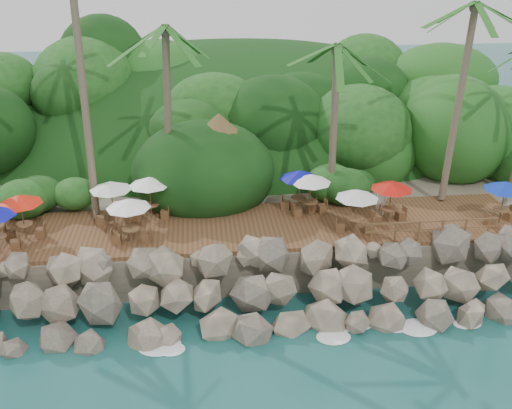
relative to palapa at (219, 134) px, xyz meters
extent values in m
plane|color=#19514F|center=(1.52, -9.62, -5.79)|extent=(140.00, 140.00, 0.00)
cube|color=gray|center=(1.52, 6.38, -4.74)|extent=(32.00, 25.20, 2.10)
ellipsoid|color=#143811|center=(1.52, 13.88, -5.79)|extent=(44.80, 28.00, 15.40)
cube|color=brown|center=(1.52, -3.62, -3.59)|extent=(26.00, 5.00, 0.20)
ellipsoid|color=white|center=(-7.48, -9.32, -5.76)|extent=(1.20, 0.80, 0.06)
ellipsoid|color=white|center=(-4.48, -9.32, -5.76)|extent=(1.20, 0.80, 0.06)
ellipsoid|color=white|center=(-1.48, -9.32, -5.76)|extent=(1.20, 0.80, 0.06)
ellipsoid|color=white|center=(1.52, -9.32, -5.76)|extent=(1.20, 0.80, 0.06)
ellipsoid|color=white|center=(4.52, -9.32, -5.76)|extent=(1.20, 0.80, 0.06)
ellipsoid|color=white|center=(7.52, -9.32, -5.76)|extent=(1.20, 0.80, 0.06)
ellipsoid|color=white|center=(10.52, -9.32, -5.76)|extent=(1.20, 0.80, 0.06)
cylinder|color=brown|center=(-6.33, -0.92, 3.30)|extent=(0.63, 2.86, 13.42)
cylinder|color=brown|center=(-2.54, -0.19, 0.97)|extent=(0.84, 0.86, 8.92)
ellipsoid|color=#23601E|center=(-2.54, -0.19, 5.42)|extent=(6.00, 6.00, 2.40)
cylinder|color=brown|center=(5.69, -1.15, 0.54)|extent=(0.62, 0.59, 8.06)
ellipsoid|color=#23601E|center=(5.69, -1.15, 4.56)|extent=(6.00, 6.00, 2.40)
cylinder|color=brown|center=(12.03, -1.11, 1.44)|extent=(1.40, 1.68, 9.80)
ellipsoid|color=#23601E|center=(12.03, -1.11, 6.37)|extent=(6.00, 6.00, 2.40)
cylinder|color=brown|center=(-1.40, -1.40, -2.29)|extent=(0.16, 0.16, 2.40)
cylinder|color=brown|center=(1.40, -1.40, -2.29)|extent=(0.16, 0.16, 2.40)
cylinder|color=brown|center=(-1.40, 1.40, -2.29)|extent=(0.16, 0.16, 2.40)
cylinder|color=brown|center=(1.40, 1.40, -2.29)|extent=(0.16, 0.16, 2.40)
cone|color=brown|center=(0.00, 0.00, 0.01)|extent=(4.87, 4.87, 2.20)
cylinder|color=brown|center=(-4.29, -4.79, -3.13)|extent=(0.08, 0.08, 0.71)
cylinder|color=brown|center=(-4.29, -4.79, -2.77)|extent=(0.81, 0.81, 0.05)
cylinder|color=brown|center=(-4.29, -4.79, -2.43)|extent=(0.05, 0.05, 2.11)
cone|color=white|center=(-4.29, -4.79, -1.52)|extent=(2.01, 2.01, 0.43)
cube|color=brown|center=(-4.96, -4.75, -3.27)|extent=(0.43, 0.43, 0.44)
cube|color=brown|center=(-3.62, -4.83, -3.27)|extent=(0.43, 0.43, 0.44)
cylinder|color=brown|center=(-9.19, -3.84, -3.13)|extent=(0.08, 0.08, 0.71)
cylinder|color=brown|center=(-9.19, -3.84, -2.77)|extent=(0.81, 0.81, 0.05)
cylinder|color=brown|center=(-9.19, -3.84, -2.43)|extent=(0.05, 0.05, 2.11)
cone|color=red|center=(-9.19, -3.84, -1.52)|extent=(2.01, 2.01, 0.43)
cube|color=brown|center=(-9.86, -3.88, -3.27)|extent=(0.42, 0.42, 0.44)
cube|color=brown|center=(-8.52, -3.81, -3.27)|extent=(0.42, 0.42, 0.44)
cylinder|color=brown|center=(4.31, -2.72, -3.13)|extent=(0.08, 0.08, 0.71)
cylinder|color=brown|center=(4.31, -2.72, -2.77)|extent=(0.81, 0.81, 0.05)
cylinder|color=brown|center=(4.31, -2.72, -2.43)|extent=(0.05, 0.05, 2.11)
cone|color=white|center=(4.31, -2.72, -1.52)|extent=(2.01, 2.01, 0.43)
cube|color=brown|center=(3.65, -2.84, -3.27)|extent=(0.47, 0.47, 0.44)
cube|color=brown|center=(4.97, -2.59, -3.27)|extent=(0.47, 0.47, 0.44)
cylinder|color=brown|center=(6.07, -4.82, -3.13)|extent=(0.08, 0.08, 0.71)
cylinder|color=brown|center=(6.07, -4.82, -2.77)|extent=(0.81, 0.81, 0.05)
cylinder|color=brown|center=(6.07, -4.82, -2.43)|extent=(0.05, 0.05, 2.11)
cone|color=silver|center=(6.07, -4.82, -1.52)|extent=(2.01, 2.01, 0.43)
cube|color=brown|center=(5.41, -4.67, -3.27)|extent=(0.48, 0.48, 0.44)
cube|color=brown|center=(6.72, -4.98, -3.27)|extent=(0.48, 0.48, 0.44)
cylinder|color=brown|center=(7.98, -3.94, -3.13)|extent=(0.08, 0.08, 0.71)
cylinder|color=brown|center=(7.98, -3.94, -2.77)|extent=(0.81, 0.81, 0.05)
cylinder|color=brown|center=(7.98, -3.94, -2.43)|extent=(0.05, 0.05, 2.11)
cone|color=red|center=(7.98, -3.94, -1.52)|extent=(2.01, 2.01, 0.43)
cube|color=brown|center=(7.33, -4.09, -3.27)|extent=(0.48, 0.48, 0.44)
cube|color=brown|center=(8.64, -3.79, -3.27)|extent=(0.48, 0.48, 0.44)
cube|color=brown|center=(-9.38, -4.89, -3.27)|extent=(0.47, 0.47, 0.44)
cylinder|color=brown|center=(13.32, -4.60, -3.13)|extent=(0.08, 0.08, 0.71)
cylinder|color=brown|center=(13.32, -4.60, -2.77)|extent=(0.81, 0.81, 0.05)
cylinder|color=brown|center=(13.32, -4.60, -2.43)|extent=(0.05, 0.05, 2.11)
cone|color=#0D29AD|center=(13.32, -4.60, -1.52)|extent=(2.01, 2.01, 0.43)
cube|color=brown|center=(12.70, -4.86, -3.27)|extent=(0.53, 0.53, 0.44)
cube|color=brown|center=(13.94, -4.34, -3.27)|extent=(0.53, 0.53, 0.44)
cylinder|color=brown|center=(-5.31, -2.63, -3.13)|extent=(0.08, 0.08, 0.71)
cylinder|color=brown|center=(-5.31, -2.63, -2.77)|extent=(0.81, 0.81, 0.05)
cylinder|color=brown|center=(-5.31, -2.63, -2.43)|extent=(0.05, 0.05, 2.11)
cone|color=silver|center=(-5.31, -2.63, -1.52)|extent=(2.01, 2.01, 0.43)
cube|color=brown|center=(-5.96, -2.79, -3.27)|extent=(0.48, 0.48, 0.44)
cube|color=brown|center=(-4.66, -2.48, -3.27)|extent=(0.48, 0.48, 0.44)
cylinder|color=brown|center=(-3.53, -2.25, -3.13)|extent=(0.08, 0.08, 0.71)
cylinder|color=brown|center=(-3.53, -2.25, -2.77)|extent=(0.81, 0.81, 0.05)
cylinder|color=brown|center=(-3.53, -2.25, -2.43)|extent=(0.05, 0.05, 2.11)
cone|color=white|center=(-3.53, -2.25, -1.52)|extent=(2.01, 2.01, 0.43)
cube|color=brown|center=(-4.20, -2.18, -3.27)|extent=(0.44, 0.44, 0.44)
cube|color=brown|center=(-2.86, -2.33, -3.27)|extent=(0.44, 0.44, 0.44)
cylinder|color=brown|center=(3.86, -2.14, -3.13)|extent=(0.08, 0.08, 0.71)
cylinder|color=brown|center=(3.86, -2.14, -2.77)|extent=(0.81, 0.81, 0.05)
cylinder|color=brown|center=(3.86, -2.14, -2.43)|extent=(0.05, 0.05, 2.11)
cone|color=#0B0E98|center=(3.86, -2.14, -1.52)|extent=(2.01, 2.01, 0.43)
cube|color=brown|center=(3.22, -1.92, -3.27)|extent=(0.51, 0.51, 0.44)
cube|color=brown|center=(4.50, -2.35, -3.27)|extent=(0.51, 0.51, 0.44)
cylinder|color=brown|center=(6.54, -5.97, -2.99)|extent=(0.10, 0.10, 1.00)
cylinder|color=brown|center=(7.64, -5.97, -2.99)|extent=(0.10, 0.10, 1.00)
cylinder|color=brown|center=(8.74, -5.97, -2.99)|extent=(0.10, 0.10, 1.00)
cylinder|color=brown|center=(9.84, -5.97, -2.99)|extent=(0.10, 0.10, 1.00)
cylinder|color=brown|center=(10.94, -5.97, -2.99)|extent=(0.10, 0.10, 1.00)
cylinder|color=brown|center=(12.04, -5.97, -2.99)|extent=(0.10, 0.10, 1.00)
cube|color=brown|center=(9.29, -5.97, -2.54)|extent=(6.10, 0.06, 0.06)
cube|color=brown|center=(9.29, -5.97, -2.94)|extent=(6.10, 0.06, 0.06)
imported|color=silver|center=(7.83, -3.04, -2.68)|extent=(0.70, 0.60, 1.62)
camera|label=1|loc=(-1.13, -28.89, 9.17)|focal=41.24mm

